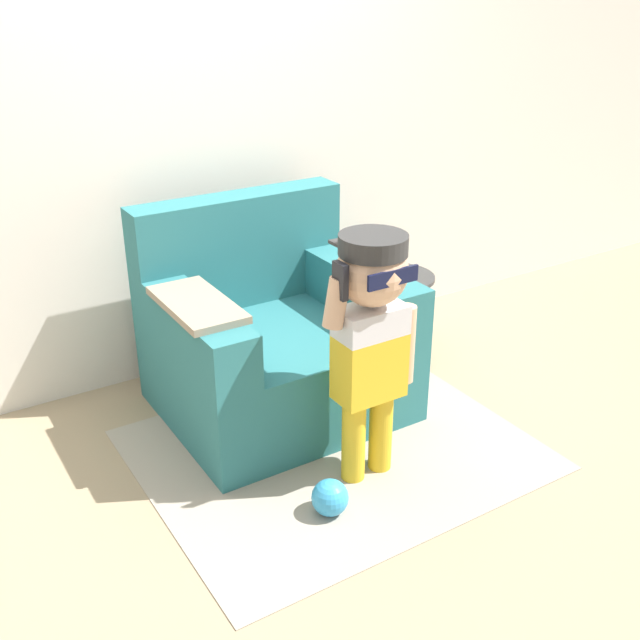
# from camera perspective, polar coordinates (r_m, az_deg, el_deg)

# --- Properties ---
(ground_plane) EXTENTS (10.00, 10.00, 0.00)m
(ground_plane) POSITION_cam_1_polar(r_m,az_deg,el_deg) (3.42, -5.02, -7.30)
(ground_plane) COLOR #998466
(wall_back) EXTENTS (10.00, 0.05, 2.60)m
(wall_back) POSITION_cam_1_polar(r_m,az_deg,el_deg) (3.52, -10.88, 16.06)
(wall_back) COLOR silver
(wall_back) RESTS_ON ground_plane
(armchair) EXTENTS (1.02, 0.89, 0.92)m
(armchair) POSITION_cam_1_polar(r_m,az_deg,el_deg) (3.36, -3.65, -1.57)
(armchair) COLOR #286B70
(armchair) RESTS_ON ground_plane
(person_child) EXTENTS (0.41, 0.31, 1.00)m
(person_child) POSITION_cam_1_polar(r_m,az_deg,el_deg) (2.72, 3.93, -0.13)
(person_child) COLOR gold
(person_child) RESTS_ON ground_plane
(side_table) EXTENTS (0.38, 0.38, 0.45)m
(side_table) POSITION_cam_1_polar(r_m,az_deg,el_deg) (3.82, 5.77, 0.92)
(side_table) COLOR #333333
(side_table) RESTS_ON ground_plane
(rug) EXTENTS (1.55, 1.28, 0.01)m
(rug) POSITION_cam_1_polar(r_m,az_deg,el_deg) (3.18, 1.08, -9.80)
(rug) COLOR #9E9384
(rug) RESTS_ON ground_plane
(toy_ball) EXTENTS (0.14, 0.14, 0.14)m
(toy_ball) POSITION_cam_1_polar(r_m,az_deg,el_deg) (2.82, 0.77, -13.37)
(toy_ball) COLOR #3399D1
(toy_ball) RESTS_ON ground_plane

